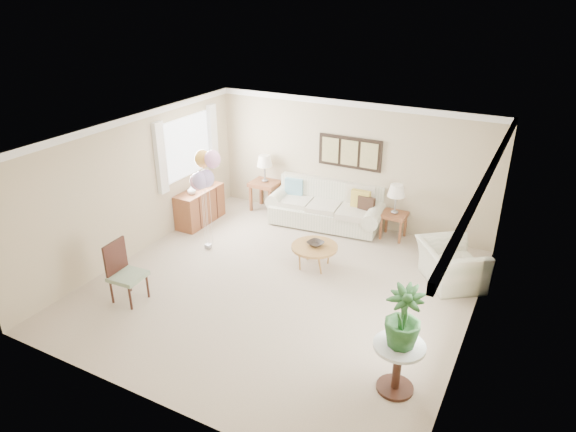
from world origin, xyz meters
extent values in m
plane|color=#B8A791|center=(0.00, 0.00, 0.00)|extent=(6.00, 6.00, 0.00)
cube|color=tan|center=(0.00, 3.00, 1.30)|extent=(6.00, 0.04, 2.60)
cube|color=tan|center=(0.00, -3.00, 1.30)|extent=(6.00, 0.04, 2.60)
cube|color=tan|center=(-3.00, 0.00, 1.30)|extent=(0.04, 6.00, 2.60)
cube|color=tan|center=(3.00, 0.00, 1.30)|extent=(0.04, 6.00, 2.60)
cube|color=white|center=(0.00, 0.00, 2.59)|extent=(6.00, 6.00, 0.02)
cube|color=white|center=(0.00, 2.97, 2.54)|extent=(6.00, 0.06, 0.12)
cube|color=white|center=(-2.97, 0.00, 2.54)|extent=(0.06, 6.00, 0.12)
cube|color=white|center=(2.97, 0.00, 2.54)|extent=(0.06, 6.00, 0.12)
cube|color=white|center=(-2.98, 1.50, 1.65)|extent=(0.04, 1.40, 1.20)
cube|color=white|center=(-2.94, 0.65, 1.65)|extent=(0.10, 0.22, 1.40)
cube|color=white|center=(-2.94, 2.35, 1.65)|extent=(0.10, 0.22, 1.40)
cube|color=black|center=(0.00, 2.97, 1.55)|extent=(1.35, 0.04, 0.65)
cube|color=#8C8C59|center=(-0.42, 2.94, 1.55)|extent=(0.36, 0.02, 0.52)
cube|color=#8C8C59|center=(0.00, 2.94, 1.55)|extent=(0.36, 0.02, 0.52)
cube|color=#8C8C59|center=(0.42, 2.94, 1.55)|extent=(0.36, 0.02, 0.52)
cube|color=beige|center=(-0.34, 2.61, 0.23)|extent=(2.34, 1.16, 0.37)
cube|color=beige|center=(-0.34, 2.94, 0.64)|extent=(2.27, 0.47, 0.56)
cylinder|color=beige|center=(-1.42, 2.61, 0.46)|extent=(0.43, 0.95, 0.33)
cylinder|color=beige|center=(0.73, 2.61, 0.46)|extent=(0.43, 0.95, 0.33)
cube|color=beige|center=(-0.99, 2.55, 0.45)|extent=(0.69, 0.80, 0.12)
cube|color=beige|center=(-0.34, 2.55, 0.45)|extent=(0.69, 0.80, 0.12)
cube|color=beige|center=(0.30, 2.55, 0.45)|extent=(0.69, 0.80, 0.12)
cube|color=#6FA8B9|center=(-1.14, 2.73, 0.68)|extent=(0.39, 0.12, 0.39)
cube|color=gold|center=(0.37, 2.73, 0.68)|extent=(0.39, 0.12, 0.39)
cube|color=#352218|center=(0.53, 2.66, 0.62)|extent=(0.35, 0.10, 0.35)
cube|color=beige|center=(-0.34, 2.61, 0.02)|extent=(2.05, 0.82, 0.04)
cube|color=#915A39|center=(-1.88, 2.74, 0.62)|extent=(0.61, 0.56, 0.09)
cube|color=#915A39|center=(-2.12, 2.52, 0.29)|extent=(0.06, 0.06, 0.58)
cube|color=#915A39|center=(-1.63, 2.52, 0.29)|extent=(0.06, 0.06, 0.58)
cube|color=#915A39|center=(-2.12, 2.96, 0.29)|extent=(0.06, 0.06, 0.58)
cube|color=#915A39|center=(-1.63, 2.96, 0.29)|extent=(0.06, 0.06, 0.58)
cube|color=#915A39|center=(1.11, 2.70, 0.50)|extent=(0.49, 0.45, 0.07)
cube|color=#915A39|center=(0.91, 2.52, 0.23)|extent=(0.04, 0.04, 0.46)
cube|color=#915A39|center=(1.30, 2.52, 0.23)|extent=(0.04, 0.04, 0.46)
cube|color=#915A39|center=(0.91, 2.88, 0.23)|extent=(0.04, 0.04, 0.46)
cube|color=#915A39|center=(1.30, 2.88, 0.23)|extent=(0.04, 0.04, 0.46)
cylinder|color=gray|center=(-1.88, 2.74, 0.70)|extent=(0.14, 0.14, 0.06)
cylinder|color=gray|center=(-1.88, 2.74, 0.88)|extent=(0.04, 0.04, 0.30)
cone|color=silver|center=(-1.88, 2.74, 1.15)|extent=(0.34, 0.34, 0.24)
cylinder|color=gray|center=(1.11, 2.70, 0.57)|extent=(0.14, 0.14, 0.06)
cylinder|color=gray|center=(1.11, 2.70, 0.75)|extent=(0.04, 0.04, 0.30)
cone|color=silver|center=(1.11, 2.70, 1.02)|extent=(0.35, 0.35, 0.24)
cylinder|color=olive|center=(0.21, 0.90, 0.40)|extent=(0.84, 0.84, 0.05)
cylinder|color=olive|center=(0.40, 1.10, 0.19)|extent=(0.03, 0.03, 0.38)
cylinder|color=olive|center=(0.01, 1.10, 0.19)|extent=(0.03, 0.03, 0.38)
cylinder|color=olive|center=(0.01, 0.71, 0.19)|extent=(0.03, 0.03, 0.38)
cylinder|color=olive|center=(0.40, 0.71, 0.19)|extent=(0.03, 0.03, 0.38)
imported|color=#29221E|center=(0.21, 0.93, 0.46)|extent=(0.35, 0.35, 0.07)
imported|color=beige|center=(2.47, 1.50, 0.35)|extent=(1.39, 1.42, 0.70)
cylinder|color=silver|center=(2.42, -1.41, 0.67)|extent=(0.64, 0.64, 0.04)
cylinder|color=#351812|center=(2.42, -1.41, 0.33)|extent=(0.11, 0.11, 0.64)
cylinder|color=#351812|center=(2.42, -1.41, 0.01)|extent=(0.47, 0.47, 0.01)
imported|color=#194819|center=(2.43, -1.41, 1.10)|extent=(0.47, 0.47, 0.80)
cube|color=gray|center=(-1.96, -1.45, 0.44)|extent=(0.52, 0.52, 0.07)
cylinder|color=#351812|center=(-2.16, -1.65, 0.20)|extent=(0.04, 0.04, 0.41)
cylinder|color=#351812|center=(-1.76, -1.65, 0.20)|extent=(0.04, 0.04, 0.41)
cylinder|color=#351812|center=(-2.16, -1.26, 0.20)|extent=(0.04, 0.04, 0.41)
cylinder|color=#351812|center=(-1.76, -1.26, 0.20)|extent=(0.04, 0.04, 0.41)
cube|color=#351812|center=(-2.18, -1.45, 0.74)|extent=(0.07, 0.47, 0.54)
cube|color=#915A39|center=(-2.76, 1.50, 0.37)|extent=(0.45, 1.20, 0.74)
cube|color=#351812|center=(-2.75, 1.20, 0.37)|extent=(0.46, 0.02, 0.70)
cube|color=#351812|center=(-2.75, 1.80, 0.37)|extent=(0.46, 0.02, 0.70)
imported|color=silver|center=(-2.74, 1.24, 0.83)|extent=(0.21, 0.21, 0.18)
imported|color=silver|center=(-2.74, 1.80, 0.84)|extent=(0.20, 0.20, 0.20)
cube|color=gray|center=(-1.91, 0.59, 0.04)|extent=(0.10, 0.10, 0.08)
ellipsoid|color=#FFAAE3|center=(-2.01, 0.55, 1.38)|extent=(0.29, 0.29, 0.34)
cylinder|color=silver|center=(-1.96, 0.57, 0.65)|extent=(0.01, 0.01, 1.12)
ellipsoid|color=#B69EE2|center=(-1.81, 0.54, 1.47)|extent=(0.29, 0.29, 0.34)
cylinder|color=silver|center=(-1.86, 0.56, 0.69)|extent=(0.01, 0.01, 1.22)
ellipsoid|color=gold|center=(-1.97, 0.68, 1.78)|extent=(0.29, 0.29, 0.34)
cylinder|color=silver|center=(-1.94, 0.63, 0.85)|extent=(0.01, 0.01, 1.52)
ellipsoid|color=#FFAAE3|center=(-1.72, 0.65, 1.82)|extent=(0.29, 0.29, 0.34)
cylinder|color=silver|center=(-1.82, 0.62, 0.87)|extent=(0.01, 0.01, 1.56)
ellipsoid|color=#B69EE2|center=(-1.87, 0.45, 1.46)|extent=(0.29, 0.29, 0.34)
cylinder|color=silver|center=(-1.89, 0.52, 0.69)|extent=(0.01, 0.01, 1.20)
camera|label=1|loc=(3.57, -6.46, 4.68)|focal=32.00mm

